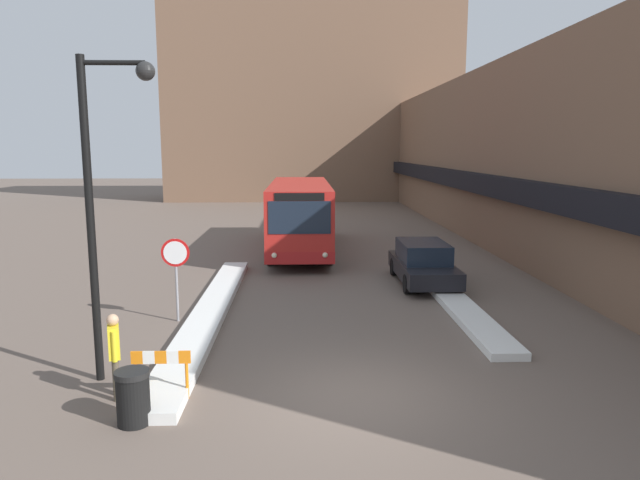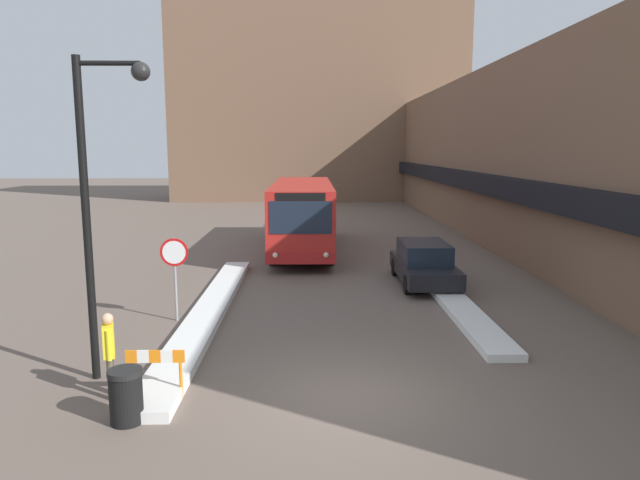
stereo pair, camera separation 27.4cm
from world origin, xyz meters
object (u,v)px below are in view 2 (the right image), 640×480
Objects in this scene: parked_car_front at (424,263)px; stop_sign at (174,261)px; pedestrian at (109,347)px; trash_bin at (126,396)px; city_bus at (303,214)px; construction_barricade at (155,364)px; street_lamp at (99,185)px.

parked_car_front is 8.71m from stop_sign.
pedestrian is 1.32m from trash_bin.
city_bus is 2.46× the size of parked_car_front.
pedestrian is (-0.12, -4.82, -0.67)m from stop_sign.
parked_car_front reaches higher than construction_barricade.
city_bus is 15.93m from construction_barricade.
stop_sign reaches higher than parked_car_front.
trash_bin is (-2.80, -16.66, -1.21)m from city_bus.
city_bus is 4.72× the size of stop_sign.
construction_barricade is (1.21, -0.98, -3.29)m from street_lamp.
stop_sign is 2.40× the size of trash_bin.
pedestrian is at bearing -130.65° from parked_car_front.
parked_car_front is 2.68× the size of pedestrian.
pedestrian is at bearing -69.59° from street_lamp.
street_lamp reaches higher than stop_sign.
trash_bin is at bearing -104.51° from construction_barricade.
city_bus is at bearing 122.90° from parked_car_front.
street_lamp is (-3.76, -14.72, 2.27)m from city_bus.
city_bus is at bearing 80.46° from trash_bin.
stop_sign is 6.01m from trash_bin.
parked_car_front is at bearing 45.15° from street_lamp.
construction_barricade is (0.75, -4.90, -0.99)m from stop_sign.
trash_bin is at bearing 12.43° from pedestrian.
construction_barricade is at bearing 66.20° from pedestrian.
pedestrian reaches higher than construction_barricade.
street_lamp is 3.91× the size of pedestrian.
stop_sign is 4.58m from street_lamp.
stop_sign reaches higher than construction_barricade.
city_bus is 16.00m from pedestrian.
stop_sign is at bearing -107.03° from city_bus.
pedestrian reaches higher than trash_bin.
construction_barricade is (-6.84, -9.07, -0.06)m from parked_car_front.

